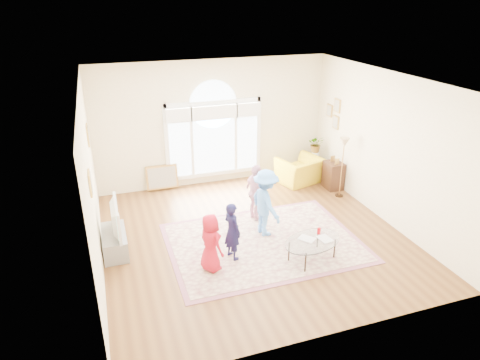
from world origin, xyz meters
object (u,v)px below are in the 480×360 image
object	(u,v)px
tv_console	(115,242)
television	(112,219)
coffee_table	(313,241)
area_rug	(264,242)
armchair	(300,170)

from	to	relation	value
tv_console	television	world-z (taller)	television
television	coffee_table	bearing A→B (deg)	-22.87
tv_console	area_rug	bearing A→B (deg)	-12.32
television	coffee_table	world-z (taller)	television
television	coffee_table	size ratio (longest dim) A/B	0.78
tv_console	television	size ratio (longest dim) A/B	0.93
tv_console	armchair	size ratio (longest dim) A/B	0.95
tv_console	coffee_table	bearing A→B (deg)	-22.82
area_rug	television	xyz separation A→B (m)	(-2.85, 0.62, 0.72)
television	armchair	distance (m)	5.23
area_rug	coffee_table	xyz separation A→B (m)	(0.63, -0.84, 0.39)
area_rug	tv_console	xyz separation A→B (m)	(-2.86, 0.62, 0.20)
tv_console	television	distance (m)	0.52
area_rug	armchair	world-z (taller)	armchair
armchair	coffee_table	bearing A→B (deg)	51.95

